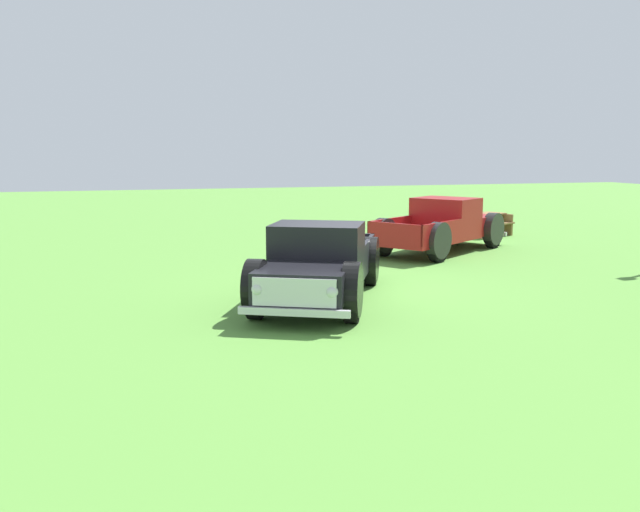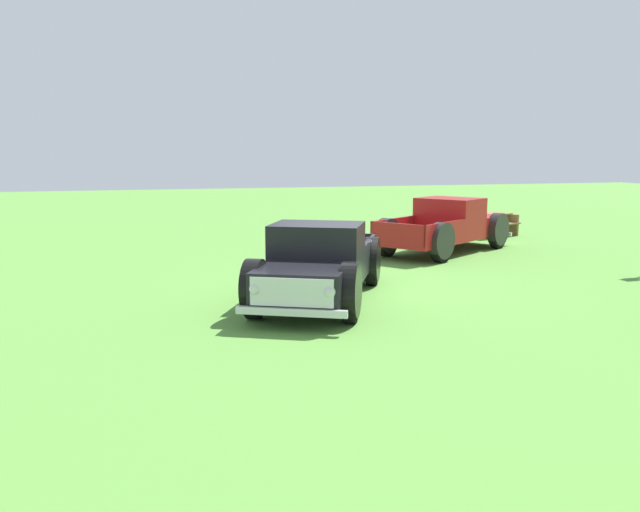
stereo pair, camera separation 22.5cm
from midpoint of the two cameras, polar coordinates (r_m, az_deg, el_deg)
ground_plane at (r=14.98m, az=1.63°, el=-2.86°), size 80.00×80.00×0.00m
pickup_truck_foreground at (r=13.55m, az=-0.74°, el=-0.83°), size 5.46×3.95×1.59m
pickup_truck_behind_right at (r=21.06m, az=10.08°, el=2.49°), size 4.48×5.33×1.59m
picnic_table at (r=25.05m, az=12.99°, el=2.77°), size 2.09×2.25×0.78m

